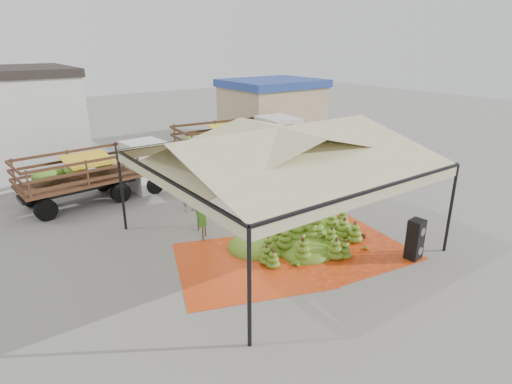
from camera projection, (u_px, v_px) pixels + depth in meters
ground at (276, 239)px, 15.16m from camera, size 90.00×90.00×0.00m
canopy_tent at (278, 148)px, 14.05m from camera, size 8.10×8.10×4.00m
building_tan at (272, 109)px, 29.90m from camera, size 6.30×5.30×4.10m
tarp_left at (248, 264)px, 13.47m from camera, size 5.50×5.38×0.01m
tarp_right at (336, 245)px, 14.70m from camera, size 4.80×4.97×0.01m
banana_heap at (298, 225)px, 15.00m from camera, size 5.64×4.85×1.10m
hand_yellow_a at (364, 248)px, 14.29m from camera, size 0.46×0.39×0.19m
hand_yellow_b at (353, 242)px, 14.71m from camera, size 0.53×0.52×0.19m
hand_red_a at (339, 228)px, 15.81m from camera, size 0.47×0.41×0.19m
hand_red_b at (361, 236)px, 15.15m from camera, size 0.47×0.39×0.21m
hand_green at (294, 264)px, 13.23m from camera, size 0.51×0.42×0.23m
hanging_bunches at (325, 174)px, 13.65m from camera, size 1.74×0.24×0.20m
speaker_stack at (415, 239)px, 13.61m from camera, size 0.54×0.48×1.34m
banana_leaves at (204, 235)px, 15.47m from camera, size 0.96×1.36×3.70m
vendor at (188, 190)px, 17.41m from camera, size 0.75×0.61×1.76m
truck_left at (103, 168)px, 18.72m from camera, size 6.57×2.73×2.20m
truck_right at (244, 137)px, 23.98m from camera, size 7.27×3.04×2.43m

